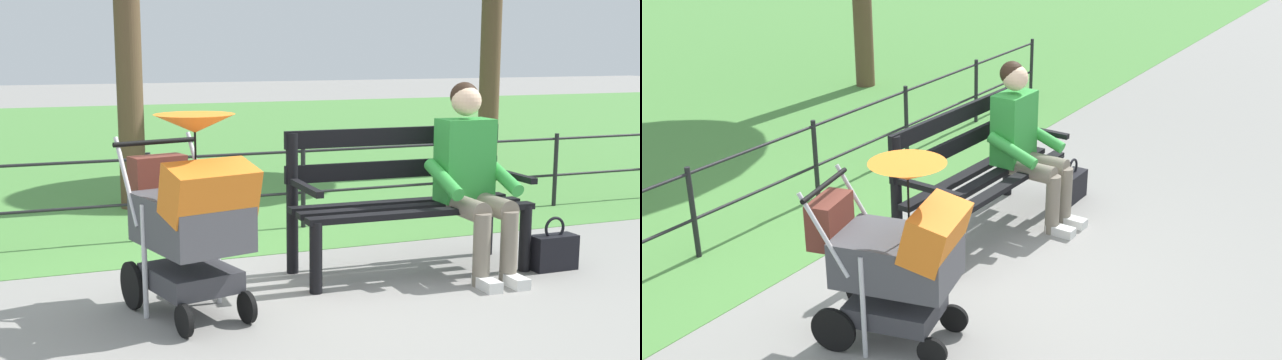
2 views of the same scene
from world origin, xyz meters
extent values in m
plane|color=gray|center=(0.00, 0.00, 0.00)|extent=(60.00, 60.00, 0.00)
cube|color=black|center=(-0.85, -0.18, 0.45)|extent=(1.60, 0.15, 0.04)
cube|color=black|center=(-0.84, 0.00, 0.45)|extent=(1.60, 0.15, 0.04)
cube|color=black|center=(-0.84, 0.18, 0.45)|extent=(1.60, 0.15, 0.04)
cube|color=black|center=(-0.85, -0.28, 0.67)|extent=(1.60, 0.09, 0.12)
cube|color=black|center=(-0.85, -0.28, 0.90)|extent=(1.60, 0.09, 0.12)
cylinder|color=black|center=(-1.59, 0.22, 0.23)|extent=(0.08, 0.08, 0.45)
cylinder|color=black|center=(-1.60, -0.26, 0.47)|extent=(0.08, 0.08, 0.95)
cube|color=black|center=(-1.59, 0.02, 0.63)|extent=(0.07, 0.56, 0.04)
cylinder|color=black|center=(-0.09, 0.18, 0.23)|extent=(0.08, 0.08, 0.45)
cylinder|color=black|center=(-0.10, -0.30, 0.47)|extent=(0.08, 0.08, 0.95)
cube|color=black|center=(-0.09, -0.02, 0.63)|extent=(0.07, 0.56, 0.04)
cylinder|color=slate|center=(-1.33, 0.22, 0.47)|extent=(0.15, 0.40, 0.14)
cylinder|color=slate|center=(-1.13, 0.22, 0.47)|extent=(0.15, 0.40, 0.14)
cylinder|color=slate|center=(-1.32, 0.42, 0.24)|extent=(0.11, 0.11, 0.47)
cylinder|color=slate|center=(-1.12, 0.42, 0.24)|extent=(0.11, 0.11, 0.47)
cube|color=silver|center=(-1.32, 0.50, 0.04)|extent=(0.11, 0.22, 0.07)
cube|color=silver|center=(-1.12, 0.50, 0.04)|extent=(0.11, 0.22, 0.07)
cube|color=green|center=(-1.23, 0.00, 0.75)|extent=(0.37, 0.23, 0.56)
cylinder|color=green|center=(-1.45, 0.13, 0.65)|extent=(0.10, 0.43, 0.23)
cylinder|color=green|center=(-1.01, 0.11, 0.65)|extent=(0.10, 0.43, 0.23)
sphere|color=beige|center=(-1.23, 0.00, 1.15)|extent=(0.20, 0.20, 0.20)
sphere|color=black|center=(-1.23, -0.03, 1.18)|extent=(0.19, 0.19, 0.19)
cylinder|color=black|center=(0.57, -0.05, 0.14)|extent=(0.10, 0.28, 0.28)
cylinder|color=black|center=(1.01, 0.07, 0.14)|extent=(0.10, 0.28, 0.28)
cylinder|color=black|center=(0.46, 0.55, 0.09)|extent=(0.07, 0.18, 0.18)
cylinder|color=black|center=(0.83, 0.64, 0.09)|extent=(0.07, 0.18, 0.18)
cube|color=#38383D|center=(0.72, 0.30, 0.22)|extent=(0.53, 0.61, 0.12)
cylinder|color=silver|center=(0.52, 0.15, 0.33)|extent=(0.03, 0.03, 0.65)
cylinder|color=silver|center=(0.97, 0.26, 0.33)|extent=(0.03, 0.03, 0.65)
cube|color=#47474C|center=(0.71, 0.32, 0.55)|extent=(0.61, 0.77, 0.28)
cube|color=orange|center=(0.65, 0.55, 0.75)|extent=(0.54, 0.41, 0.33)
cylinder|color=black|center=(0.82, -0.11, 0.95)|extent=(0.51, 0.16, 0.03)
cylinder|color=silver|center=(0.57, -0.06, 0.75)|extent=(0.10, 0.29, 0.49)
cylinder|color=silver|center=(1.02, 0.05, 0.75)|extent=(0.10, 0.29, 0.49)
cone|color=orange|center=(0.69, 0.40, 1.10)|extent=(0.53, 0.53, 0.10)
cylinder|color=black|center=(0.69, 0.40, 0.92)|extent=(0.01, 0.01, 0.30)
cube|color=brown|center=(0.82, -0.09, 0.73)|extent=(0.35, 0.23, 0.28)
cube|color=black|center=(-1.79, 0.27, 0.12)|extent=(0.32, 0.14, 0.24)
torus|color=black|center=(-1.79, 0.27, 0.29)|extent=(0.16, 0.02, 0.16)
cylinder|color=black|center=(-4.48, -1.56, 0.35)|extent=(0.04, 0.04, 0.70)
cylinder|color=black|center=(-3.20, -1.56, 0.35)|extent=(0.04, 0.04, 0.70)
cylinder|color=black|center=(-1.92, -1.56, 0.35)|extent=(0.04, 0.04, 0.70)
cylinder|color=black|center=(-0.64, -1.56, 0.35)|extent=(0.04, 0.04, 0.70)
cylinder|color=black|center=(0.64, -1.56, 0.35)|extent=(0.04, 0.04, 0.70)
cylinder|color=black|center=(0.00, -1.56, 0.65)|extent=(8.96, 0.02, 0.02)
cylinder|color=black|center=(0.00, -1.56, 0.30)|extent=(8.96, 0.02, 0.02)
camera|label=1|loc=(1.61, 4.62, 1.50)|focal=44.77mm
camera|label=2|loc=(3.96, 2.85, 2.68)|focal=44.64mm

